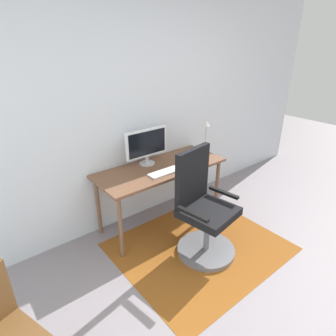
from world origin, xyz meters
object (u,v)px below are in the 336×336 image
desk (161,173)px  coffee_cup (200,159)px  keyboard (167,172)px  cell_phone (188,156)px  office_chair (203,215)px  desk_lamp (206,134)px  computer_mouse (185,162)px  monitor (147,144)px

desk → coffee_cup: (0.43, -0.19, 0.12)m
desk → keyboard: bearing=-104.8°
desk → cell_phone: size_ratio=10.78×
keyboard → coffee_cup: bearing=-3.6°
desk → office_chair: (0.01, -0.68, -0.23)m
cell_phone → office_chair: 0.89m
desk → cell_phone: 0.45m
keyboard → cell_phone: bearing=22.5°
coffee_cup → cell_phone: coffee_cup is taller
coffee_cup → office_chair: (-0.42, -0.49, -0.35)m
cell_phone → office_chair: bearing=-144.5°
coffee_cup → desk_lamp: desk_lamp is taller
computer_mouse → cell_phone: computer_mouse is taller
computer_mouse → desk_lamp: bearing=0.3°
office_chair → cell_phone: bearing=49.3°
office_chair → keyboard: bearing=86.0°
monitor → keyboard: 0.40m
monitor → computer_mouse: monitor is taller
monitor → desk_lamp: desk_lamp is taller
desk_lamp → desk: bearing=169.6°
desk_lamp → office_chair: desk_lamp is taller
coffee_cup → desk_lamp: (0.16, 0.08, 0.24)m
keyboard → office_chair: 0.61m
keyboard → coffee_cup: coffee_cup is taller
desk → monitor: size_ratio=2.88×
desk → office_chair: size_ratio=1.36×
coffee_cup → office_chair: 0.73m
keyboard → computer_mouse: 0.31m
monitor → coffee_cup: size_ratio=5.54×
monitor → computer_mouse: size_ratio=5.04×
office_chair → desk: bearing=81.1°
monitor → desk_lamp: (0.66, -0.27, 0.05)m
desk → desk_lamp: bearing=-10.4°
keyboard → computer_mouse: bearing=9.3°
monitor → cell_phone: (0.52, -0.12, -0.23)m
keyboard → computer_mouse: (0.30, 0.05, 0.01)m
desk → office_chair: office_chair is taller
coffee_cup → cell_phone: (0.02, 0.23, -0.04)m
desk → desk_lamp: size_ratio=3.33×
cell_phone → desk_lamp: desk_lamp is taller
desk → monitor: (-0.08, 0.16, 0.31)m
computer_mouse → coffee_cup: (0.16, -0.08, 0.03)m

